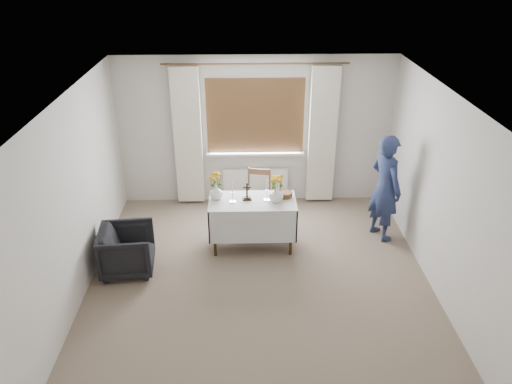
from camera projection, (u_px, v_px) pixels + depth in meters
ground at (260, 287)px, 6.54m from camera, size 5.00×5.00×0.00m
altar_table at (252, 224)px, 7.25m from camera, size 1.24×0.64×0.76m
wooden_chair at (257, 197)px, 7.88m from camera, size 0.46×0.46×0.86m
armchair at (127, 250)px, 6.74m from camera, size 0.77×0.75×0.64m
person at (385, 188)px, 7.31m from camera, size 0.61×0.71×1.63m
radiator at (255, 185)px, 8.56m from camera, size 1.10×0.10×0.60m
wooden_cross at (247, 191)px, 7.04m from camera, size 0.13×0.10×0.26m
candlestick_left at (232, 192)px, 6.96m from camera, size 0.10×0.10×0.32m
candlestick_right at (267, 190)px, 7.01m from camera, size 0.11×0.11×0.33m
flower_vase_left at (216, 192)px, 7.08m from camera, size 0.24×0.24×0.21m
flower_vase_right at (276, 195)px, 7.00m from camera, size 0.22×0.22×0.22m
wicker_basket at (285, 194)px, 7.17m from camera, size 0.26×0.26×0.08m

